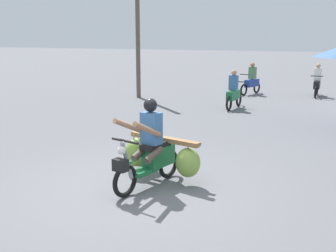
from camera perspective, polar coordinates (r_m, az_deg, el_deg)
ground_plane at (r=7.45m, az=-4.48°, el=-8.59°), size 120.00×120.00×0.00m
motorbike_main_loaded at (r=7.78m, az=-2.18°, el=-3.61°), size 1.70×1.96×1.58m
motorbike_distant_ahead_left at (r=19.35m, az=19.49°, el=5.49°), size 0.50×1.62×1.40m
motorbike_distant_ahead_right at (r=19.21m, az=11.22°, el=5.91°), size 0.75×1.54×1.40m
motorbike_distant_far_ahead at (r=15.35m, az=8.85°, el=4.41°), size 0.50×1.62×1.40m
utility_pole at (r=17.80m, az=-4.11°, el=12.69°), size 0.18×0.18×5.52m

